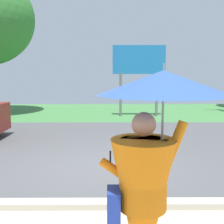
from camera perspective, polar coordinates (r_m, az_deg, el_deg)
The scene contains 3 objects.
ground_plane at distance 9.34m, azimuth -1.64°, elevation -5.48°, with size 40.00×22.00×0.20m.
monk_pedestrian at distance 2.66m, azimuth 7.40°, elevation -11.22°, with size 1.18×1.18×2.13m.
roadside_billboard at distance 14.17m, azimuth 5.46°, elevation 9.43°, with size 2.60×0.12×3.50m.
Camera 1 is at (0.20, -6.16, 2.02)m, focal length 45.42 mm.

